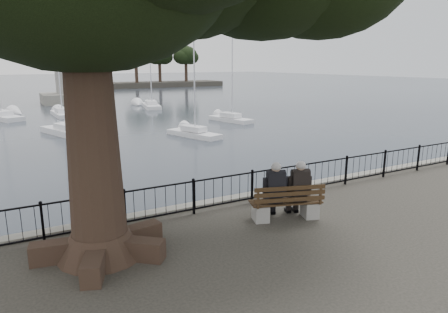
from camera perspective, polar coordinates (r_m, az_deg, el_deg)
harbor at (r=12.77m, az=-1.09°, el=-8.75°), size 260.00×260.00×1.20m
railing at (r=11.99m, az=0.00°, el=-4.85°), size 22.06×0.06×1.00m
bench at (r=11.34m, az=8.88°, el=-7.11°), size 2.09×1.18×1.06m
person_left at (r=11.20m, az=7.10°, el=-5.13°), size 0.65×0.91×1.68m
person_right at (r=11.43m, az=10.46°, el=-4.87°), size 0.65×0.91×1.68m
lion_monument at (r=57.98m, az=-21.60°, el=9.44°), size 6.38×6.38×9.31m
sailboat_b at (r=32.00m, az=-21.24°, el=3.50°), size 3.62×6.37×13.40m
sailboat_c at (r=29.37m, az=-4.34°, el=3.45°), size 2.71×4.81×9.64m
sailboat_d at (r=36.97m, az=0.95°, el=5.46°), size 2.42×4.95×8.30m
sailboat_f at (r=43.94m, az=-22.14°, el=5.80°), size 1.71×5.36×11.07m
sailboat_g at (r=49.30m, az=-10.37°, el=7.22°), size 2.66×6.04×9.98m
sailboat_h at (r=43.87m, az=-29.21°, el=5.14°), size 3.97×6.21×13.64m
far_shore at (r=92.33m, az=-9.32°, el=12.27°), size 30.00×8.60×9.18m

